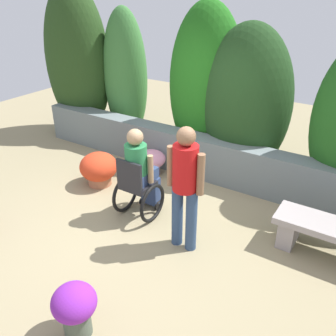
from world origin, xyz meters
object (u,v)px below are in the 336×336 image
Objects in this scene: flower_pot_small_foreground at (75,307)px; person_standing_companion at (185,182)px; stone_bench at (336,238)px; flower_pot_red_accent at (99,169)px; flower_pot_purple_near at (151,161)px; person_in_wheelchair at (139,176)px.

person_standing_companion is at bearing 83.77° from flower_pot_small_foreground.
flower_pot_red_accent is at bearing -177.12° from stone_bench.
stone_bench is 2.52× the size of flower_pot_small_foreground.
stone_bench is 3.06m from flower_pot_small_foreground.
flower_pot_purple_near is at bearing 112.81° from flower_pot_small_foreground.
person_standing_companion is 2.62× the size of flower_pot_red_accent.
flower_pot_red_accent is (-1.97, 0.61, -0.64)m from person_standing_companion.
flower_pot_small_foreground is (-0.18, -1.67, -0.59)m from person_standing_companion.
flower_pot_purple_near is 0.88× the size of flower_pot_small_foreground.
person_standing_companion reaches higher than person_in_wheelchair.
stone_bench reaches higher than flower_pot_purple_near.
person_standing_companion is 2.78× the size of flower_pot_small_foreground.
flower_pot_red_accent is 1.06× the size of flower_pot_small_foreground.
stone_bench is 1.93m from person_standing_companion.
flower_pot_small_foreground reaches higher than flower_pot_purple_near.
flower_pot_red_accent is at bearing 156.18° from person_standing_companion.
stone_bench is 0.90× the size of person_standing_companion.
person_in_wheelchair is 0.97m from person_standing_companion.
person_standing_companion is at bearing -154.47° from stone_bench.
flower_pot_small_foreground is at bearing -102.89° from person_standing_companion.
stone_bench is at bearing 18.70° from person_standing_companion.
flower_pot_purple_near is 0.91m from flower_pot_red_accent.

